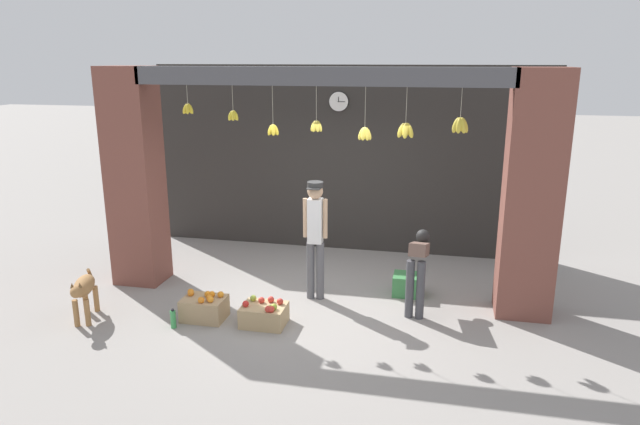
{
  "coord_description": "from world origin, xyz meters",
  "views": [
    {
      "loc": [
        1.63,
        -7.2,
        3.32
      ],
      "look_at": [
        0.0,
        0.37,
        1.22
      ],
      "focal_mm": 32.0,
      "sensor_mm": 36.0,
      "label": 1
    }
  ],
  "objects_px": {
    "fruit_crate_apples": "(264,314)",
    "worker_stooping": "(418,263)",
    "shopkeeper": "(315,231)",
    "produce_box_green": "(408,285)",
    "wall_clock": "(339,102)",
    "dog": "(84,289)",
    "water_bottle": "(173,319)",
    "fruit_crate_oranges": "(204,308)"
  },
  "relations": [
    {
      "from": "produce_box_green",
      "to": "wall_clock",
      "type": "relative_size",
      "value": 1.21
    },
    {
      "from": "wall_clock",
      "to": "dog",
      "type": "bearing_deg",
      "value": -127.18
    },
    {
      "from": "fruit_crate_oranges",
      "to": "shopkeeper",
      "type": "bearing_deg",
      "value": 36.95
    },
    {
      "from": "worker_stooping",
      "to": "wall_clock",
      "type": "bearing_deg",
      "value": 127.5
    },
    {
      "from": "fruit_crate_oranges",
      "to": "produce_box_green",
      "type": "distance_m",
      "value": 2.9
    },
    {
      "from": "worker_stooping",
      "to": "fruit_crate_apples",
      "type": "height_order",
      "value": "worker_stooping"
    },
    {
      "from": "fruit_crate_oranges",
      "to": "fruit_crate_apples",
      "type": "distance_m",
      "value": 0.82
    },
    {
      "from": "fruit_crate_apples",
      "to": "water_bottle",
      "type": "relative_size",
      "value": 2.18
    },
    {
      "from": "produce_box_green",
      "to": "wall_clock",
      "type": "xyz_separation_m",
      "value": [
        -1.37,
        1.83,
        2.46
      ]
    },
    {
      "from": "worker_stooping",
      "to": "produce_box_green",
      "type": "distance_m",
      "value": 0.77
    },
    {
      "from": "fruit_crate_oranges",
      "to": "water_bottle",
      "type": "bearing_deg",
      "value": -131.12
    },
    {
      "from": "shopkeeper",
      "to": "fruit_crate_apples",
      "type": "height_order",
      "value": "shopkeeper"
    },
    {
      "from": "produce_box_green",
      "to": "fruit_crate_apples",
      "type": "bearing_deg",
      "value": -141.7
    },
    {
      "from": "produce_box_green",
      "to": "water_bottle",
      "type": "bearing_deg",
      "value": -149.05
    },
    {
      "from": "wall_clock",
      "to": "fruit_crate_apples",
      "type": "bearing_deg",
      "value": -96.54
    },
    {
      "from": "shopkeeper",
      "to": "wall_clock",
      "type": "bearing_deg",
      "value": -89.39
    },
    {
      "from": "worker_stooping",
      "to": "produce_box_green",
      "type": "bearing_deg",
      "value": 110.63
    },
    {
      "from": "shopkeeper",
      "to": "produce_box_green",
      "type": "distance_m",
      "value": 1.6
    },
    {
      "from": "fruit_crate_oranges",
      "to": "wall_clock",
      "type": "xyz_separation_m",
      "value": [
        1.19,
        3.2,
        2.46
      ]
    },
    {
      "from": "worker_stooping",
      "to": "produce_box_green",
      "type": "relative_size",
      "value": 2.49
    },
    {
      "from": "shopkeeper",
      "to": "fruit_crate_oranges",
      "type": "relative_size",
      "value": 3.08
    },
    {
      "from": "dog",
      "to": "shopkeeper",
      "type": "xyz_separation_m",
      "value": [
        2.79,
        1.31,
        0.59
      ]
    },
    {
      "from": "worker_stooping",
      "to": "fruit_crate_apples",
      "type": "distance_m",
      "value": 2.14
    },
    {
      "from": "shopkeeper",
      "to": "worker_stooping",
      "type": "bearing_deg",
      "value": 173.27
    },
    {
      "from": "wall_clock",
      "to": "worker_stooping",
      "type": "bearing_deg",
      "value": -57.17
    },
    {
      "from": "fruit_crate_apples",
      "to": "water_bottle",
      "type": "distance_m",
      "value": 1.15
    },
    {
      "from": "worker_stooping",
      "to": "shopkeeper",
      "type": "bearing_deg",
      "value": 179.73
    },
    {
      "from": "fruit_crate_apples",
      "to": "wall_clock",
      "type": "relative_size",
      "value": 1.64
    },
    {
      "from": "worker_stooping",
      "to": "water_bottle",
      "type": "relative_size",
      "value": 4.01
    },
    {
      "from": "water_bottle",
      "to": "wall_clock",
      "type": "bearing_deg",
      "value": 67.38
    },
    {
      "from": "shopkeeper",
      "to": "produce_box_green",
      "type": "bearing_deg",
      "value": -163.8
    },
    {
      "from": "produce_box_green",
      "to": "wall_clock",
      "type": "height_order",
      "value": "wall_clock"
    },
    {
      "from": "fruit_crate_oranges",
      "to": "wall_clock",
      "type": "distance_m",
      "value": 4.21
    },
    {
      "from": "dog",
      "to": "water_bottle",
      "type": "xyz_separation_m",
      "value": [
        1.22,
        0.02,
        -0.31
      ]
    },
    {
      "from": "shopkeeper",
      "to": "produce_box_green",
      "type": "height_order",
      "value": "shopkeeper"
    },
    {
      "from": "water_bottle",
      "to": "dog",
      "type": "bearing_deg",
      "value": -178.98
    },
    {
      "from": "water_bottle",
      "to": "wall_clock",
      "type": "distance_m",
      "value": 4.57
    },
    {
      "from": "shopkeeper",
      "to": "fruit_crate_oranges",
      "type": "distance_m",
      "value": 1.81
    },
    {
      "from": "worker_stooping",
      "to": "wall_clock",
      "type": "distance_m",
      "value": 3.41
    },
    {
      "from": "fruit_crate_apples",
      "to": "worker_stooping",
      "type": "bearing_deg",
      "value": 23.78
    },
    {
      "from": "dog",
      "to": "shopkeeper",
      "type": "height_order",
      "value": "shopkeeper"
    },
    {
      "from": "dog",
      "to": "shopkeeper",
      "type": "relative_size",
      "value": 0.48
    }
  ]
}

